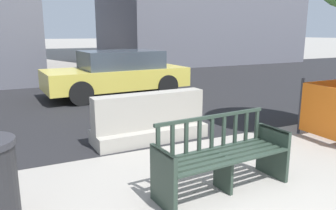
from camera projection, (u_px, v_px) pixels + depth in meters
name	position (u px, v px, depth m)	size (l,w,h in m)	color
street_asphalt	(76.00, 91.00, 10.58)	(120.00, 12.00, 0.01)	black
street_bench	(222.00, 158.00, 3.88)	(1.72, 0.64, 0.88)	#28382D
jersey_barrier_centre	(150.00, 121.00, 5.71)	(2.02, 0.75, 0.84)	#9E998E
car_taxi_near	(118.00, 73.00, 9.68)	(4.18, 2.03, 1.33)	#DBC64C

